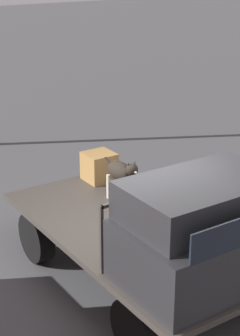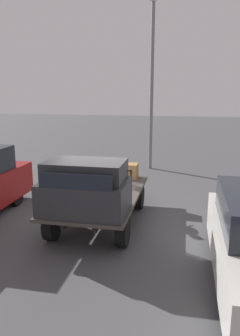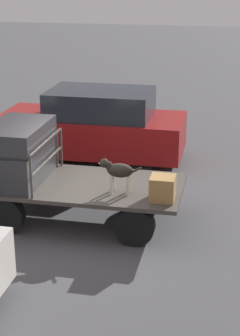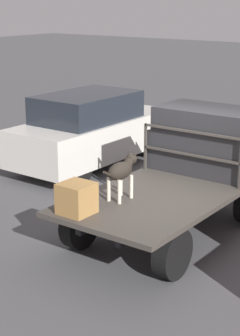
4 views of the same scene
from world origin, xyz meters
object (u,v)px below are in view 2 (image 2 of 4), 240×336
object	(u,v)px
cargo_crate	(130,171)
light_pole_near	(152,63)
flatbed_truck	(101,201)
dog	(120,170)

from	to	relation	value
cargo_crate	light_pole_near	size ratio (longest dim) A/B	0.06
flatbed_truck	cargo_crate	size ratio (longest dim) A/B	9.01
cargo_crate	light_pole_near	bearing A→B (deg)	178.91
cargo_crate	dog	bearing A→B (deg)	-10.00
cargo_crate	light_pole_near	world-z (taller)	light_pole_near
light_pole_near	cargo_crate	bearing A→B (deg)	-1.09
dog	light_pole_near	bearing A→B (deg)	162.09
flatbed_truck	light_pole_near	size ratio (longest dim) A/B	0.55
flatbed_truck	dog	size ratio (longest dim) A/B	4.88
flatbed_truck	light_pole_near	xyz separation A→B (m)	(-6.68, 0.61, 4.09)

